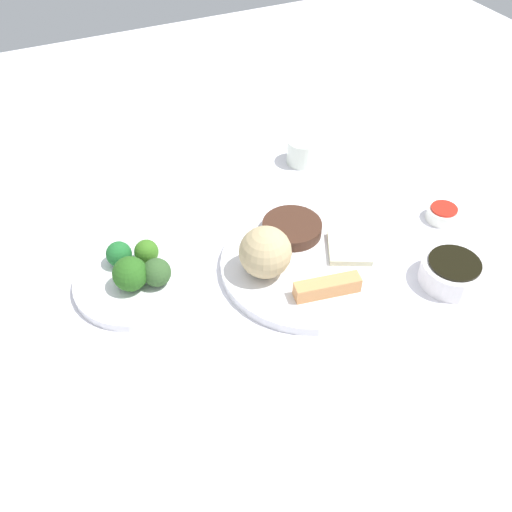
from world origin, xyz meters
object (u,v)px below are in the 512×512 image
(main_plate, at_px, (308,264))
(teacup, at_px, (303,151))
(broccoli_plate, at_px, (137,281))
(soy_sauce_bowl, at_px, (452,272))
(sauce_ramekin_sweet_and_sour, at_px, (443,214))

(main_plate, bearing_deg, teacup, 63.37)
(broccoli_plate, height_order, soy_sauce_bowl, soy_sauce_bowl)
(main_plate, bearing_deg, broccoli_plate, 162.55)
(sauce_ramekin_sweet_and_sour, bearing_deg, teacup, 118.07)
(main_plate, xyz_separation_m, broccoli_plate, (-0.27, 0.08, -0.00))
(soy_sauce_bowl, height_order, teacup, teacup)
(sauce_ramekin_sweet_and_sour, bearing_deg, main_plate, -178.31)
(soy_sauce_bowl, distance_m, sauce_ramekin_sweet_and_sour, 0.16)
(main_plate, relative_size, soy_sauce_bowl, 2.86)
(soy_sauce_bowl, distance_m, teacup, 0.41)
(soy_sauce_bowl, bearing_deg, broccoli_plate, 155.77)
(soy_sauce_bowl, bearing_deg, teacup, 97.76)
(sauce_ramekin_sweet_and_sour, height_order, teacup, teacup)
(main_plate, distance_m, soy_sauce_bowl, 0.23)
(broccoli_plate, bearing_deg, sauce_ramekin_sweet_and_sour, -7.83)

